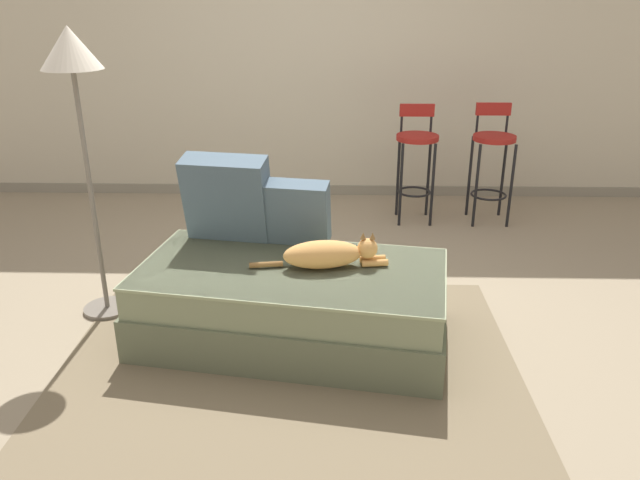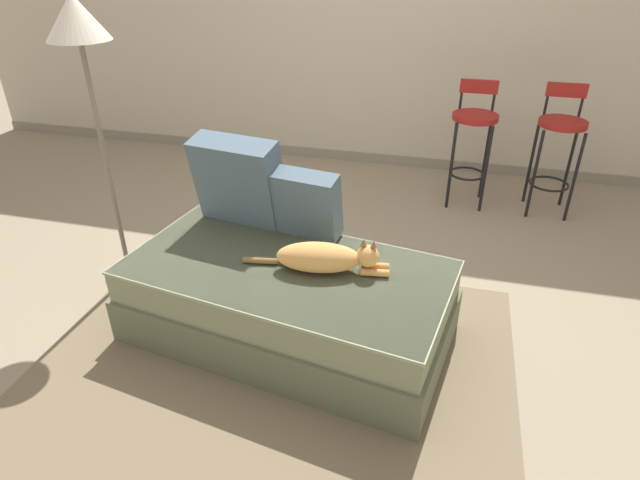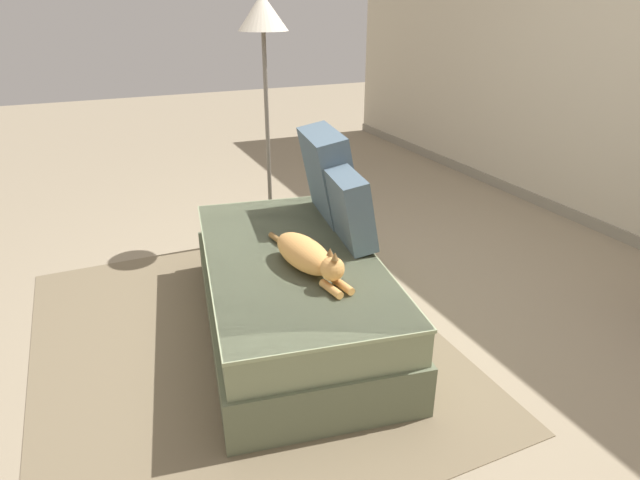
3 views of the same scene
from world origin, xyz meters
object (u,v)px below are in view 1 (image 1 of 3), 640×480
throw_pillow_middle (297,212)px  cat (328,254)px  throw_pillow_corner (227,198)px  couch (292,303)px  bar_stool_by_doorway (492,153)px  floor_lamp (74,77)px  bar_stool_near_window (416,151)px

throw_pillow_middle → cat: throw_pillow_middle is taller
throw_pillow_corner → cat: throw_pillow_corner is taller
couch → throw_pillow_middle: 0.53m
cat → bar_stool_by_doorway: size_ratio=0.78×
floor_lamp → bar_stool_by_doorway: bearing=31.8°
cat → bar_stool_by_doorway: bar_stool_by_doorway is taller
throw_pillow_middle → couch: bearing=-92.2°
couch → throw_pillow_corner: bearing=134.7°
floor_lamp → throw_pillow_middle: bearing=2.1°
couch → bar_stool_by_doorway: bar_stool_by_doorway is taller
throw_pillow_middle → bar_stool_near_window: size_ratio=0.42×
throw_pillow_middle → bar_stool_by_doorway: 2.18m
cat → bar_stool_by_doorway: (1.30, 1.92, 0.07)m
couch → cat: bearing=3.7°
bar_stool_by_doorway → throw_pillow_middle: bearing=-132.9°
bar_stool_near_window → bar_stool_by_doorway: 0.61m
cat → bar_stool_near_window: 2.04m
couch → cat: size_ratio=2.39×
cat → floor_lamp: bearing=168.3°
cat → bar_stool_near_window: bar_stool_near_window is taller
bar_stool_by_doorway → floor_lamp: size_ratio=0.58×
cat → throw_pillow_corner: bearing=146.8°
bar_stool_near_window → bar_stool_by_doorway: bearing=-0.0°
throw_pillow_corner → cat: size_ratio=0.71×
cat → bar_stool_by_doorway: bearing=55.8°
couch → throw_pillow_corner: (-0.40, 0.40, 0.47)m
bar_stool_near_window → floor_lamp: bearing=-141.1°
couch → bar_stool_by_doorway: bearing=52.2°
bar_stool_by_doorway → couch: bearing=-127.8°
throw_pillow_middle → cat: (0.18, -0.32, -0.12)m
throw_pillow_middle → bar_stool_near_window: 1.82m
throw_pillow_middle → floor_lamp: 1.39m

